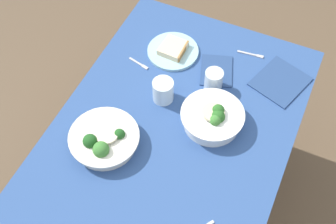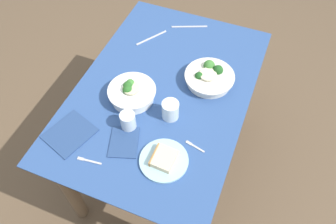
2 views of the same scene
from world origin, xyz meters
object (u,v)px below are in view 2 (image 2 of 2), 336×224
(water_glass_center, at_px, (170,110))
(bread_side_plate, at_px, (164,160))
(napkin_folded_upper, at_px, (124,142))
(broccoli_bowl_near, at_px, (132,93))
(table_knife_right, at_px, (151,38))
(fork_by_far_bowl, at_px, (194,146))
(table_knife_left, at_px, (189,27))
(napkin_folded_lower, at_px, (70,133))
(fork_by_near_bowl, at_px, (88,161))
(water_glass_side, at_px, (128,121))
(broccoli_bowl_far, at_px, (209,77))

(water_glass_center, bearing_deg, bread_side_plate, 14.66)
(bread_side_plate, distance_m, napkin_folded_upper, 0.20)
(bread_side_plate, xyz_separation_m, napkin_folded_upper, (-0.02, -0.20, -0.01))
(broccoli_bowl_near, distance_m, table_knife_right, 0.44)
(broccoli_bowl_near, height_order, fork_by_far_bowl, broccoli_bowl_near)
(table_knife_left, distance_m, napkin_folded_upper, 0.85)
(bread_side_plate, bearing_deg, napkin_folded_lower, -86.16)
(broccoli_bowl_near, height_order, napkin_folded_upper, broccoli_bowl_near)
(water_glass_center, xyz_separation_m, fork_by_near_bowl, (0.35, -0.24, -0.04))
(bread_side_plate, distance_m, water_glass_side, 0.24)
(water_glass_side, xyz_separation_m, fork_by_far_bowl, (-0.01, 0.31, -0.04))
(broccoli_bowl_far, distance_m, table_knife_left, 0.43)
(water_glass_side, xyz_separation_m, fork_by_near_bowl, (0.22, -0.08, -0.04))
(table_knife_right, bearing_deg, napkin_folded_upper, 46.45)
(broccoli_bowl_near, height_order, water_glass_side, broccoli_bowl_near)
(bread_side_plate, bearing_deg, table_knife_right, -152.77)
(fork_by_far_bowl, height_order, napkin_folded_lower, napkin_folded_lower)
(fork_by_near_bowl, relative_size, napkin_folded_lower, 0.55)
(broccoli_bowl_near, bearing_deg, napkin_folded_lower, -30.64)
(bread_side_plate, xyz_separation_m, fork_by_near_bowl, (0.12, -0.30, -0.01))
(water_glass_center, distance_m, water_glass_side, 0.20)
(fork_by_far_bowl, height_order, table_knife_right, same)
(broccoli_bowl_near, relative_size, fork_by_near_bowl, 2.10)
(fork_by_far_bowl, xyz_separation_m, fork_by_near_bowl, (0.24, -0.40, 0.00))
(broccoli_bowl_near, height_order, water_glass_center, broccoli_bowl_near)
(table_knife_left, bearing_deg, fork_by_near_bowl, 60.80)
(broccoli_bowl_far, relative_size, water_glass_center, 2.72)
(water_glass_center, relative_size, napkin_folded_upper, 0.57)
(bread_side_plate, bearing_deg, broccoli_bowl_far, 175.23)
(broccoli_bowl_far, xyz_separation_m, water_glass_side, (0.40, -0.26, 0.01))
(fork_by_near_bowl, bearing_deg, fork_by_far_bowl, -155.59)
(bread_side_plate, relative_size, fork_by_near_bowl, 1.92)
(broccoli_bowl_far, distance_m, fork_by_near_bowl, 0.71)
(broccoli_bowl_near, bearing_deg, water_glass_center, 81.24)
(table_knife_right, bearing_deg, table_knife_left, 168.76)
(bread_side_plate, height_order, water_glass_side, water_glass_side)
(table_knife_left, bearing_deg, fork_by_far_bowl, 88.11)
(bread_side_plate, relative_size, table_knife_right, 1.05)
(table_knife_left, xyz_separation_m, napkin_folded_lower, (0.90, -0.25, 0.00))
(broccoli_bowl_far, height_order, bread_side_plate, broccoli_bowl_far)
(napkin_folded_upper, bearing_deg, water_glass_side, -168.85)
(water_glass_center, bearing_deg, fork_by_far_bowl, 53.99)
(bread_side_plate, relative_size, napkin_folded_upper, 1.31)
(bread_side_plate, bearing_deg, fork_by_near_bowl, -68.22)
(water_glass_side, distance_m, table_knife_right, 0.61)
(broccoli_bowl_far, distance_m, fork_by_far_bowl, 0.39)
(fork_by_near_bowl, bearing_deg, table_knife_left, -102.52)
(fork_by_far_bowl, xyz_separation_m, napkin_folded_lower, (0.15, -0.54, 0.00))
(water_glass_center, distance_m, table_knife_left, 0.65)
(water_glass_side, relative_size, napkin_folded_lower, 0.44)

